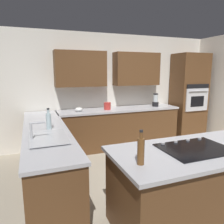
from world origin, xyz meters
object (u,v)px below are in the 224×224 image
object	(u,v)px
blender	(155,101)
oil_bottle	(141,150)
dish_soap_bottle	(49,121)
cooktop	(195,148)
wall_oven	(189,97)
mixing_bowl	(79,109)
sink_unit	(48,137)
kettle	(107,106)

from	to	relation	value
blender	oil_bottle	distance (m)	3.42
dish_soap_bottle	oil_bottle	bearing A→B (deg)	113.44
cooktop	dish_soap_bottle	bearing A→B (deg)	-44.94
wall_oven	dish_soap_bottle	size ratio (longest dim) A/B	6.90
wall_oven	mixing_bowl	size ratio (longest dim) A/B	13.25
cooktop	dish_soap_bottle	xyz separation A→B (m)	(1.45, -1.45, 0.12)
mixing_bowl	wall_oven	bearing A→B (deg)	-179.84
wall_oven	cooktop	world-z (taller)	wall_oven
sink_unit	kettle	bearing A→B (deg)	-129.71
mixing_bowl	dish_soap_bottle	bearing A→B (deg)	59.86
kettle	blender	bearing A→B (deg)	180.00
blender	dish_soap_bottle	xyz separation A→B (m)	(2.62, 1.24, -0.01)
sink_unit	oil_bottle	bearing A→B (deg)	123.99
wall_oven	blender	size ratio (longest dim) A/B	6.92
dish_soap_bottle	oil_bottle	xyz separation A→B (m)	(-0.69, 1.59, 0.01)
sink_unit	blender	bearing A→B (deg)	-147.29
sink_unit	mixing_bowl	xyz separation A→B (m)	(-0.78, -1.72, 0.03)
blender	mixing_bowl	size ratio (longest dim) A/B	1.91
sink_unit	mixing_bowl	bearing A→B (deg)	-114.35
wall_oven	oil_bottle	world-z (taller)	wall_oven
blender	cooktop	bearing A→B (deg)	66.47
sink_unit	kettle	distance (m)	2.24
kettle	wall_oven	bearing A→B (deg)	-179.79
oil_bottle	blender	bearing A→B (deg)	-124.33
dish_soap_bottle	wall_oven	bearing A→B (deg)	-160.97
cooktop	mixing_bowl	bearing A→B (deg)	-74.81
sink_unit	oil_bottle	distance (m)	1.34
kettle	dish_soap_bottle	distance (m)	1.85
blender	sink_unit	bearing A→B (deg)	32.71
sink_unit	dish_soap_bottle	bearing A→B (deg)	-96.95
kettle	dish_soap_bottle	size ratio (longest dim) A/B	0.52
blender	kettle	size ratio (longest dim) A/B	1.94
wall_oven	mixing_bowl	bearing A→B (deg)	0.16
wall_oven	oil_bottle	distance (m)	4.08
sink_unit	blender	size ratio (longest dim) A/B	2.22
cooktop	mixing_bowl	size ratio (longest dim) A/B	4.61
sink_unit	cooktop	bearing A→B (deg)	147.34
cooktop	dish_soap_bottle	size ratio (longest dim) A/B	2.40
blender	dish_soap_bottle	distance (m)	2.90
cooktop	mixing_bowl	xyz separation A→B (m)	(0.73, -2.69, 0.04)
blender	oil_bottle	xyz separation A→B (m)	(1.93, 2.83, 0.00)
cooktop	blender	distance (m)	2.93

